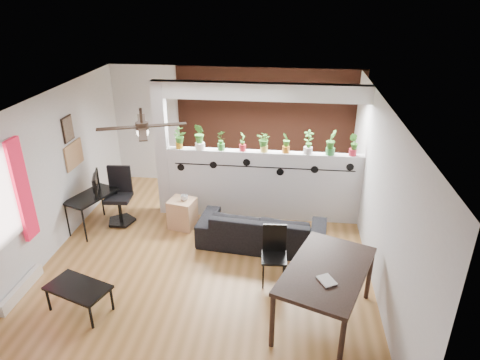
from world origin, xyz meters
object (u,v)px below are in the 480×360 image
object	(u,v)px
potted_plant_6	(309,141)
cup	(184,198)
potted_plant_5	(286,142)
dining_table	(327,274)
folding_chair	(274,249)
potted_plant_8	(354,144)
coffee_table	(78,289)
potted_plant_1	(200,136)
sofa	(262,229)
potted_plant_7	(331,142)
potted_plant_0	(179,138)
ceiling_fan	(142,128)
cube_shelf	(183,213)
computer_desk	(92,198)
potted_plant_3	(243,141)
office_chair	(120,199)
potted_plant_4	(264,141)
potted_plant_2	(221,139)

from	to	relation	value
potted_plant_6	cup	distance (m)	2.46
potted_plant_5	cup	xyz separation A→B (m)	(-1.79, -0.56, -0.95)
dining_table	folding_chair	size ratio (longest dim) A/B	1.93
potted_plant_8	coffee_table	size ratio (longest dim) A/B	0.40
potted_plant_1	sofa	distance (m)	2.05
potted_plant_6	potted_plant_7	size ratio (longest dim) A/B	0.96
potted_plant_0	potted_plant_8	xyz separation A→B (m)	(3.16, 0.00, 0.01)
sofa	coffee_table	world-z (taller)	sofa
potted_plant_1	potted_plant_6	world-z (taller)	potted_plant_1
ceiling_fan	potted_plant_7	xyz separation A→B (m)	(2.79, 1.80, -0.73)
ceiling_fan	dining_table	size ratio (longest dim) A/B	0.67
cube_shelf	computer_desk	world-z (taller)	computer_desk
potted_plant_8	coffee_table	xyz separation A→B (m)	(-3.90, -2.92, -1.20)
potted_plant_3	coffee_table	distance (m)	3.70
potted_plant_3	cube_shelf	world-z (taller)	potted_plant_3
potted_plant_8	folding_chair	size ratio (longest dim) A/B	0.42
cube_shelf	sofa	bearing A→B (deg)	-3.32
potted_plant_5	coffee_table	distance (m)	4.17
potted_plant_1	dining_table	size ratio (longest dim) A/B	0.27
potted_plant_3	folding_chair	bearing A→B (deg)	-70.17
potted_plant_7	cube_shelf	world-z (taller)	potted_plant_7
potted_plant_0	sofa	bearing A→B (deg)	-30.93
potted_plant_7	office_chair	bearing A→B (deg)	-172.57
ceiling_fan	potted_plant_5	world-z (taller)	ceiling_fan
potted_plant_3	potted_plant_6	bearing A→B (deg)	0.00
potted_plant_4	cube_shelf	size ratio (longest dim) A/B	0.69
potted_plant_3	potted_plant_5	bearing A→B (deg)	0.00
office_chair	folding_chair	size ratio (longest dim) A/B	1.16
potted_plant_8	office_chair	xyz separation A→B (m)	(-4.23, -0.50, -1.09)
potted_plant_3	potted_plant_4	xyz separation A→B (m)	(0.40, 0.00, 0.01)
cup	office_chair	world-z (taller)	office_chair
potted_plant_2	sofa	world-z (taller)	potted_plant_2
potted_plant_5	potted_plant_2	bearing A→B (deg)	180.00
cube_shelf	folding_chair	distance (m)	2.23
sofa	cup	distance (m)	1.54
potted_plant_2	cube_shelf	bearing A→B (deg)	-139.60
potted_plant_4	dining_table	world-z (taller)	potted_plant_4
potted_plant_0	potted_plant_1	bearing A→B (deg)	0.00
potted_plant_7	coffee_table	size ratio (longest dim) A/B	0.47
computer_desk	potted_plant_5	bearing A→B (deg)	12.98
potted_plant_4	dining_table	xyz separation A→B (m)	(1.00, -2.73, -0.80)
ceiling_fan	office_chair	world-z (taller)	ceiling_fan
potted_plant_8	cube_shelf	bearing A→B (deg)	-169.53
sofa	cube_shelf	size ratio (longest dim) A/B	3.72
potted_plant_3	office_chair	distance (m)	2.54
potted_plant_5	cup	size ratio (longest dim) A/B	2.87
office_chair	dining_table	distance (m)	4.28
potted_plant_5	office_chair	distance (m)	3.27
potted_plant_1	potted_plant_8	size ratio (longest dim) A/B	1.25
potted_plant_2	folding_chair	size ratio (longest dim) A/B	0.41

